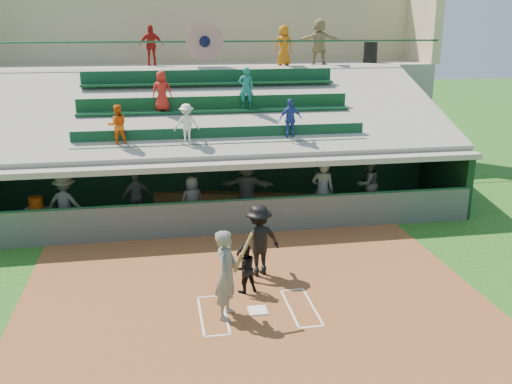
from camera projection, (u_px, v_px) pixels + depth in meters
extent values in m
plane|color=#205417|center=(258.00, 312.00, 13.03)|extent=(100.00, 100.00, 0.00)
cube|color=brown|center=(254.00, 301.00, 13.50)|extent=(11.00, 9.00, 0.02)
cube|color=white|center=(258.00, 310.00, 13.02)|extent=(0.43, 0.43, 0.03)
cube|color=white|center=(225.00, 314.00, 12.90)|extent=(0.05, 1.80, 0.01)
cube|color=white|center=(290.00, 308.00, 13.15)|extent=(0.05, 1.80, 0.01)
cube|color=white|center=(201.00, 316.00, 12.81)|extent=(0.05, 1.80, 0.01)
cube|color=silver|center=(313.00, 306.00, 13.24)|extent=(0.05, 1.80, 0.01)
cube|color=silver|center=(209.00, 297.00, 13.70)|extent=(0.60, 0.05, 0.01)
cube|color=silver|center=(292.00, 290.00, 14.04)|extent=(0.60, 0.05, 0.01)
cube|color=silver|center=(217.00, 335.00, 12.00)|extent=(0.60, 0.05, 0.01)
cube|color=white|center=(312.00, 327.00, 12.35)|extent=(0.60, 0.05, 0.01)
cube|color=gray|center=(223.00, 216.00, 19.39)|extent=(16.00, 3.50, 0.04)
cube|color=gray|center=(204.00, 118.00, 25.10)|extent=(20.00, 3.00, 4.60)
cube|color=#505550|center=(229.00, 218.00, 17.59)|extent=(16.00, 0.06, 1.10)
cylinder|color=#133C23|center=(229.00, 200.00, 17.43)|extent=(16.00, 0.08, 0.08)
cube|color=#10321D|center=(216.00, 172.00, 20.73)|extent=(16.00, 0.25, 2.20)
cube|color=black|center=(444.00, 175.00, 20.42)|extent=(0.25, 3.50, 2.20)
cube|color=gray|center=(222.00, 153.00, 18.77)|extent=(16.40, 3.90, 0.18)
cube|color=gray|center=(212.00, 160.00, 22.37)|extent=(16.40, 3.50, 2.30)
cube|color=gray|center=(207.00, 124.00, 23.59)|extent=(16.40, 0.30, 4.60)
cube|color=gray|center=(215.00, 107.00, 20.15)|extent=(16.40, 6.51, 2.37)
cube|color=#0C3921|center=(223.00, 143.00, 18.12)|extent=(9.40, 0.42, 0.08)
cube|color=#0C3520|center=(222.00, 134.00, 18.23)|extent=(9.40, 0.06, 0.45)
cube|color=#0D3C20|center=(216.00, 111.00, 19.69)|extent=(9.40, 0.42, 0.08)
cube|color=#0D3D1D|center=(216.00, 103.00, 19.81)|extent=(9.40, 0.06, 0.45)
cube|color=#0D3C1E|center=(210.00, 83.00, 21.27)|extent=(9.40, 0.42, 0.08)
cube|color=#0D3C23|center=(210.00, 76.00, 21.39)|extent=(9.40, 0.06, 0.45)
imported|color=#E85A0D|center=(117.00, 125.00, 17.48)|extent=(0.66, 0.55, 1.25)
imported|color=white|center=(187.00, 123.00, 17.83)|extent=(0.83, 0.51, 1.23)
imported|color=#253C97|center=(290.00, 119.00, 18.38)|extent=(0.80, 0.42, 1.31)
imported|color=red|center=(162.00, 91.00, 19.28)|extent=(0.69, 0.48, 1.35)
imported|color=#176A65|center=(246.00, 88.00, 19.75)|extent=(0.54, 0.37, 1.43)
cylinder|color=#154227|center=(205.00, 42.00, 22.74)|extent=(20.00, 0.07, 0.07)
cylinder|color=#A21E17|center=(205.00, 42.00, 22.72)|extent=(1.50, 0.06, 1.50)
sphere|color=black|center=(205.00, 42.00, 22.69)|extent=(0.44, 0.44, 0.44)
cube|color=tan|center=(198.00, 25.00, 25.40)|extent=(20.00, 0.40, 3.20)
cube|color=tan|center=(423.00, 25.00, 25.65)|extent=(0.40, 3.00, 3.20)
imported|color=#5C5F5A|center=(227.00, 274.00, 12.51)|extent=(0.74, 0.88, 2.04)
cylinder|color=olive|center=(243.00, 252.00, 12.27)|extent=(0.56, 0.54, 0.75)
sphere|color=brown|center=(232.00, 265.00, 12.47)|extent=(0.10, 0.10, 0.10)
imported|color=black|center=(244.00, 268.00, 13.80)|extent=(0.70, 0.60, 1.23)
imported|color=black|center=(259.00, 240.00, 14.68)|extent=(1.38, 1.04, 1.89)
cube|color=olive|center=(224.00, 199.00, 20.42)|extent=(14.77, 4.76, 0.46)
cube|color=silver|center=(37.00, 220.00, 17.93)|extent=(0.85, 0.68, 0.68)
cylinder|color=#CB500B|center=(36.00, 203.00, 17.75)|extent=(0.42, 0.42, 0.42)
imported|color=#535550|center=(65.00, 204.00, 17.60)|extent=(1.37, 1.06, 1.87)
imported|color=#585B56|center=(137.00, 196.00, 18.76)|extent=(1.02, 0.66, 1.62)
imported|color=#5D5F5A|center=(192.00, 200.00, 18.37)|extent=(0.90, 0.74, 1.59)
imported|color=#565853|center=(247.00, 188.00, 19.11)|extent=(1.90, 1.02, 1.95)
imported|color=#5E605B|center=(323.00, 190.00, 18.74)|extent=(0.83, 0.66, 2.00)
imported|color=#535550|center=(368.00, 184.00, 19.72)|extent=(1.11, 1.00, 1.88)
cylinder|color=black|center=(370.00, 52.00, 25.35)|extent=(0.60, 0.60, 0.90)
imported|color=#A21512|center=(151.00, 45.00, 23.47)|extent=(0.98, 0.43, 1.64)
imported|color=#C5610B|center=(284.00, 46.00, 23.48)|extent=(0.86, 0.63, 1.64)
imported|color=tan|center=(319.00, 42.00, 24.18)|extent=(1.85, 1.04, 1.90)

